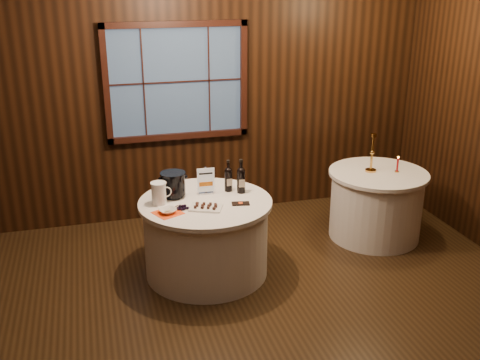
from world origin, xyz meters
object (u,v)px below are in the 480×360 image
object	(u,v)px
port_bottle_right	(241,178)
chocolate_plate	(206,207)
main_table	(206,237)
grape_bunch	(182,207)
cracker_bowl	(168,211)
port_bottle_left	(228,178)
chocolate_box	(241,204)
red_candle	(397,166)
sign_stand	(206,185)
side_table	(376,204)
glass_pitcher	(159,193)
ice_bucket	(173,184)
brass_candlestick	(372,158)

from	to	relation	value
port_bottle_right	chocolate_plate	bearing A→B (deg)	-140.93
main_table	grape_bunch	bearing A→B (deg)	-149.83
cracker_bowl	chocolate_plate	bearing A→B (deg)	1.35
grape_bunch	cracker_bowl	xyz separation A→B (m)	(-0.14, -0.06, 0.00)
port_bottle_left	grape_bunch	size ratio (longest dim) A/B	1.75
chocolate_box	red_candle	size ratio (longest dim) A/B	0.92
main_table	red_candle	xyz separation A→B (m)	(2.19, 0.24, 0.45)
sign_stand	side_table	bearing A→B (deg)	5.93
port_bottle_left	glass_pitcher	world-z (taller)	port_bottle_left
side_table	port_bottle_right	bearing A→B (deg)	-173.44
port_bottle_right	ice_bucket	distance (m)	0.66
port_bottle_right	chocolate_plate	world-z (taller)	port_bottle_right
glass_pitcher	red_candle	size ratio (longest dim) A/B	1.18
sign_stand	ice_bucket	xyz separation A→B (m)	(-0.32, -0.00, 0.04)
port_bottle_right	chocolate_box	world-z (taller)	port_bottle_right
glass_pitcher	ice_bucket	bearing A→B (deg)	37.89
side_table	glass_pitcher	size ratio (longest dim) A/B	5.07
chocolate_plate	brass_candlestick	xyz separation A→B (m)	(1.96, 0.53, 0.14)
port_bottle_left	glass_pitcher	bearing A→B (deg)	-173.73
brass_candlestick	chocolate_box	bearing A→B (deg)	-162.35
sign_stand	port_bottle_left	xyz separation A→B (m)	(0.23, 0.02, 0.05)
sign_stand	brass_candlestick	bearing A→B (deg)	7.34
ice_bucket	chocolate_box	xyz separation A→B (m)	(0.58, -0.35, -0.13)
side_table	port_bottle_right	xyz separation A→B (m)	(-1.61, -0.19, 0.53)
side_table	cracker_bowl	bearing A→B (deg)	-168.22
port_bottle_left	chocolate_plate	xyz separation A→B (m)	(-0.31, -0.38, -0.12)
sign_stand	red_candle	xyz separation A→B (m)	(2.14, 0.07, -0.02)
cracker_bowl	brass_candlestick	bearing A→B (deg)	13.14
side_table	port_bottle_right	world-z (taller)	port_bottle_right
glass_pitcher	brass_candlestick	size ratio (longest dim) A/B	0.50
grape_bunch	chocolate_box	bearing A→B (deg)	-3.29
port_bottle_left	brass_candlestick	xyz separation A→B (m)	(1.65, 0.15, 0.01)
ice_bucket	chocolate_plate	size ratio (longest dim) A/B	0.72
sign_stand	brass_candlestick	xyz separation A→B (m)	(1.88, 0.16, 0.06)
ice_bucket	grape_bunch	bearing A→B (deg)	-84.66
chocolate_box	cracker_bowl	size ratio (longest dim) A/B	1.08
chocolate_plate	grape_bunch	world-z (taller)	same
chocolate_box	glass_pitcher	xyz separation A→B (m)	(-0.73, 0.22, 0.10)
brass_candlestick	port_bottle_left	bearing A→B (deg)	-174.83
port_bottle_right	grape_bunch	distance (m)	0.69
main_table	sign_stand	bearing A→B (deg)	75.65
sign_stand	red_candle	world-z (taller)	sign_stand
sign_stand	grape_bunch	xyz separation A→B (m)	(-0.29, -0.32, -0.07)
side_table	ice_bucket	world-z (taller)	ice_bucket
sign_stand	chocolate_plate	xyz separation A→B (m)	(-0.08, -0.37, -0.08)
sign_stand	grape_bunch	bearing A→B (deg)	-129.98
ice_bucket	red_candle	world-z (taller)	ice_bucket
grape_bunch	red_candle	world-z (taller)	red_candle
chocolate_plate	glass_pitcher	xyz separation A→B (m)	(-0.40, 0.23, 0.09)
chocolate_plate	cracker_bowl	bearing A→B (deg)	-178.65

